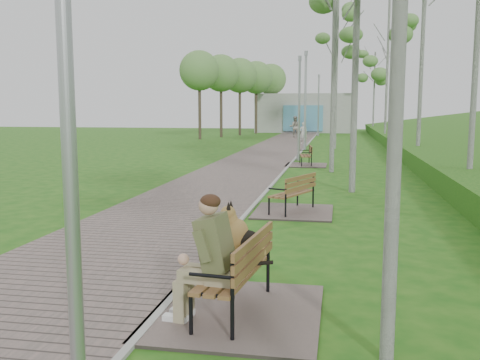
% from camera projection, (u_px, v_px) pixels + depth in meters
% --- Properties ---
extents(ground, '(120.00, 120.00, 0.00)m').
position_uv_depth(ground, '(165.00, 309.00, 6.76)').
color(ground, '#1A5412').
rests_on(ground, ground).
extents(walkway, '(3.50, 67.00, 0.04)m').
position_uv_depth(walkway, '(263.00, 156.00, 28.02)').
color(walkway, '#635650').
rests_on(walkway, ground).
extents(kerb, '(0.10, 67.00, 0.05)m').
position_uv_depth(kerb, '(297.00, 157.00, 27.71)').
color(kerb, '#999993').
rests_on(kerb, ground).
extents(building_north, '(10.00, 5.20, 4.00)m').
position_uv_depth(building_north, '(305.00, 113.00, 56.43)').
color(building_north, '#9E9E99').
rests_on(building_north, ground).
extents(bench_main, '(2.05, 2.28, 1.79)m').
position_uv_depth(bench_main, '(227.00, 275.00, 6.48)').
color(bench_main, '#635650').
rests_on(bench_main, ground).
extents(bench_second, '(1.88, 2.08, 1.15)m').
position_uv_depth(bench_second, '(292.00, 204.00, 12.96)').
color(bench_second, '#635650').
rests_on(bench_second, ground).
extents(bench_third, '(1.77, 1.97, 1.09)m').
position_uv_depth(bench_third, '(306.00, 161.00, 23.55)').
color(bench_third, '#635650').
rests_on(bench_third, ground).
extents(lamp_post_near, '(0.20, 0.20, 5.09)m').
position_uv_depth(lamp_post_near, '(68.00, 127.00, 4.04)').
color(lamp_post_near, '#A2A4AA').
rests_on(lamp_post_near, ground).
extents(lamp_post_second, '(0.19, 0.19, 4.97)m').
position_uv_depth(lamp_post_second, '(299.00, 112.00, 25.57)').
color(lamp_post_second, '#A2A4AA').
rests_on(lamp_post_second, ground).
extents(lamp_post_third, '(0.23, 0.23, 5.90)m').
position_uv_depth(lamp_post_third, '(305.00, 104.00, 32.25)').
color(lamp_post_third, '#A2A4AA').
rests_on(lamp_post_third, ground).
extents(lamp_post_far, '(0.21, 0.21, 5.53)m').
position_uv_depth(lamp_post_far, '(318.00, 107.00, 48.60)').
color(lamp_post_far, '#A2A4AA').
rests_on(lamp_post_far, ground).
extents(pedestrian_near, '(0.65, 0.52, 1.56)m').
position_uv_depth(pedestrian_near, '(303.00, 133.00, 37.09)').
color(pedestrian_near, silver).
rests_on(pedestrian_near, ground).
extents(pedestrian_far, '(0.95, 0.77, 1.84)m').
position_uv_depth(pedestrian_far, '(295.00, 127.00, 45.76)').
color(pedestrian_far, gray).
rests_on(pedestrian_far, ground).
extents(birch_far_b, '(2.39, 2.39, 9.43)m').
position_uv_depth(birch_far_b, '(338.00, 27.00, 32.50)').
color(birch_far_b, silver).
rests_on(birch_far_b, ground).
extents(birch_far_c, '(2.84, 2.84, 11.07)m').
position_uv_depth(birch_far_c, '(389.00, 16.00, 36.00)').
color(birch_far_c, silver).
rests_on(birch_far_c, ground).
extents(birch_distant_b, '(2.63, 2.63, 8.14)m').
position_uv_depth(birch_distant_b, '(375.00, 67.00, 51.07)').
color(birch_distant_b, silver).
rests_on(birch_distant_b, ground).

